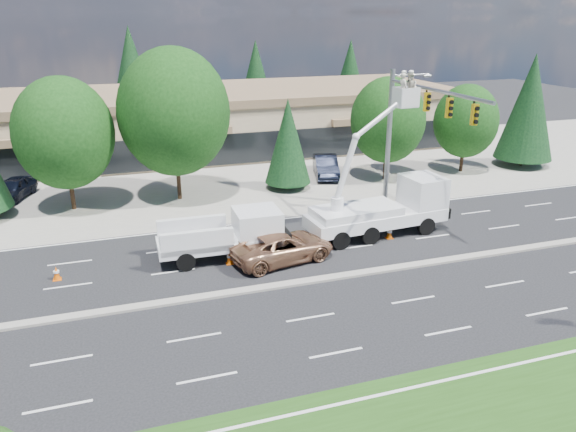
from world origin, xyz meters
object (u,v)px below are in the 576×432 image
object	(u,v)px
signal_mast	(407,122)
utility_pickup	(229,239)
bucket_truck	(386,202)
minivan	(282,247)

from	to	relation	value
signal_mast	utility_pickup	world-z (taller)	signal_mast
signal_mast	utility_pickup	size ratio (longest dim) A/B	1.55
bucket_truck	minivan	xyz separation A→B (m)	(-6.96, -1.86, -1.17)
minivan	bucket_truck	bearing A→B (deg)	-86.23
utility_pickup	minivan	xyz separation A→B (m)	(2.55, -1.39, -0.26)
utility_pickup	bucket_truck	size ratio (longest dim) A/B	0.70
signal_mast	utility_pickup	bearing A→B (deg)	-166.52
signal_mast	minivan	distance (m)	11.57
signal_mast	bucket_truck	world-z (taller)	bucket_truck
bucket_truck	minivan	size ratio (longest dim) A/B	1.70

